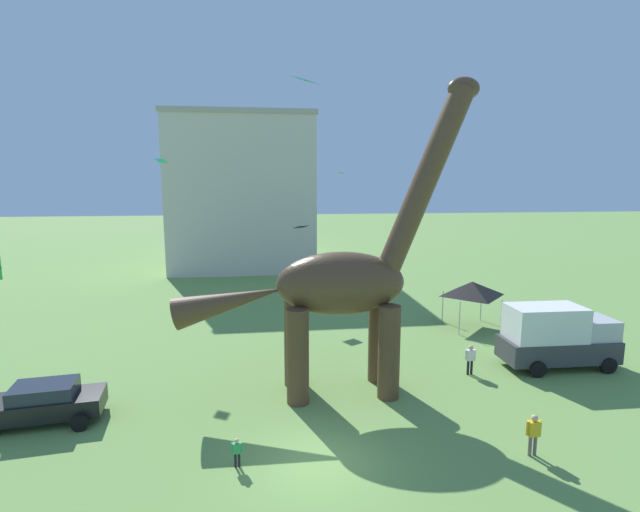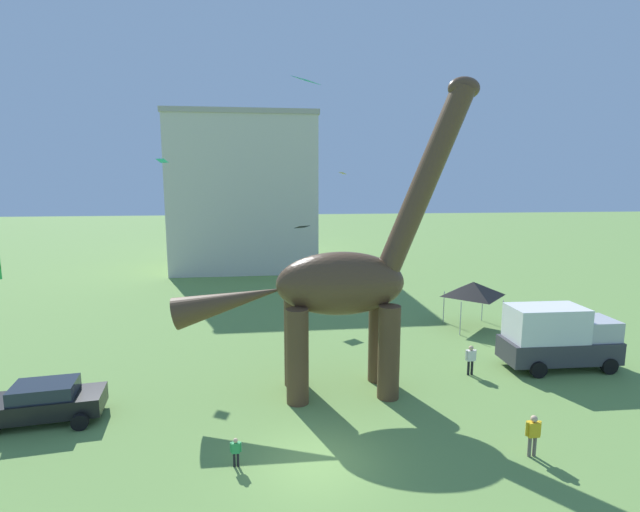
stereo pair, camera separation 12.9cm
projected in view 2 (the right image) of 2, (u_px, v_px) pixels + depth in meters
ground_plane at (317, 463)px, 15.68m from camera, size 240.00×240.00×0.00m
dinosaur_sculpture at (339, 283)px, 20.32m from camera, size 13.04×2.76×13.63m
parked_sedan_left at (46, 401)px, 18.32m from camera, size 4.39×2.29×1.55m
parked_box_truck at (558, 336)px, 23.46m from camera, size 5.65×2.38×3.20m
person_vendor_side at (236, 449)px, 15.38m from camera, size 0.38×0.17×1.00m
person_near_flyer at (471, 357)px, 22.68m from camera, size 0.55×0.24×1.48m
person_far_spectator at (533, 432)px, 15.92m from camera, size 0.56×0.25×1.49m
festival_canopy_tent at (473, 289)px, 29.85m from camera, size 3.15×3.15×3.00m
kite_drifting at (343, 173)px, 39.46m from camera, size 0.73×0.74×0.17m
kite_near_low at (162, 161)px, 28.09m from camera, size 0.76×0.69×0.23m
kite_mid_center at (306, 80)px, 24.80m from camera, size 1.69×1.77×0.34m
kite_apex at (302, 227)px, 32.82m from camera, size 1.15×1.06×0.21m
background_building_block at (245, 193)px, 50.86m from camera, size 15.04×11.60×16.18m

